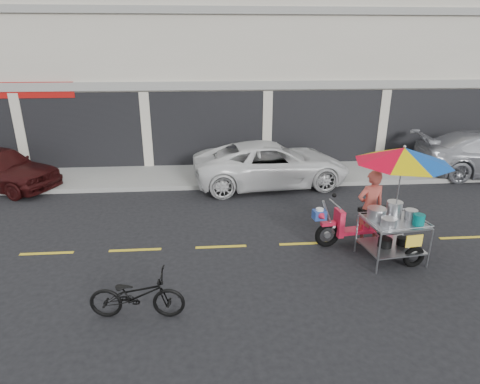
{
  "coord_description": "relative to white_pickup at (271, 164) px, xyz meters",
  "views": [
    {
      "loc": [
        -2.23,
        -8.45,
        4.51
      ],
      "look_at": [
        -1.5,
        0.6,
        1.15
      ],
      "focal_mm": 30.0,
      "sensor_mm": 36.0,
      "label": 1
    }
  ],
  "objects": [
    {
      "name": "centerline",
      "position": [
        0.14,
        -4.38,
        -0.72
      ],
      "size": [
        42.0,
        0.1,
        0.01
      ],
      "primitive_type": "cube",
      "color": "gold",
      "rests_on": "ground"
    },
    {
      "name": "food_vendor_rig",
      "position": [
        1.78,
        -4.92,
        0.9
      ],
      "size": [
        2.76,
        2.21,
        2.59
      ],
      "rotation": [
        0.0,
        0.0,
        0.12
      ],
      "color": "black",
      "rests_on": "ground"
    },
    {
      "name": "near_bicycle",
      "position": [
        -3.4,
        -6.83,
        -0.29
      ],
      "size": [
        1.69,
        0.69,
        0.87
      ],
      "primitive_type": "imported",
      "rotation": [
        0.0,
        0.0,
        1.5
      ],
      "color": "black",
      "rests_on": "ground"
    },
    {
      "name": "sidewalk",
      "position": [
        0.14,
        1.12,
        -0.65
      ],
      "size": [
        45.0,
        3.0,
        0.15
      ],
      "primitive_type": "cube",
      "color": "gray",
      "rests_on": "ground"
    },
    {
      "name": "ground",
      "position": [
        0.14,
        -4.38,
        -0.72
      ],
      "size": [
        90.0,
        90.0,
        0.0
      ],
      "primitive_type": "plane",
      "color": "black"
    },
    {
      "name": "shophouse_block",
      "position": [
        2.95,
        6.21,
        3.51
      ],
      "size": [
        36.0,
        8.11,
        10.4
      ],
      "color": "beige",
      "rests_on": "ground"
    },
    {
      "name": "white_pickup",
      "position": [
        0.0,
        0.0,
        0.0
      ],
      "size": [
        5.44,
        2.93,
        1.45
      ],
      "primitive_type": "imported",
      "rotation": [
        0.0,
        0.0,
        1.67
      ],
      "color": "silver",
      "rests_on": "ground"
    }
  ]
}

